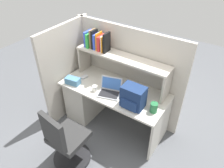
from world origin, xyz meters
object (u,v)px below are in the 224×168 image
Objects in this scene: paper_cup at (95,88)px; tissue_box at (73,81)px; laptop at (110,90)px; computer_mouse at (84,77)px; office_chair at (66,142)px; backpack at (133,97)px; snack_canister at (154,108)px.

tissue_box is (-0.39, -0.04, 0.01)m from paper_cup.
laptop is 4.23× the size of paper_cup.
computer_mouse is 0.11× the size of office_chair.
office_chair is (-0.14, -0.82, -0.39)m from laptop.
laptop is at bearing 0.11° from computer_mouse.
computer_mouse is (-0.95, 0.15, -0.13)m from backpack.
office_chair is at bearing -135.05° from snack_canister.
office_chair is at bearing -99.38° from laptop.
backpack is 1.05m from office_chair.
office_chair reaches higher than snack_canister.
computer_mouse is 0.22m from tissue_box.
backpack is at bearing -8.67° from laptop.
backpack is at bearing -5.59° from tissue_box.
laptop is 0.68m from snack_canister.
snack_canister is (1.27, 0.11, 0.02)m from tissue_box.
laptop reaches higher than computer_mouse.
snack_canister is (0.68, -0.01, 0.02)m from laptop.
laptop is 0.22m from paper_cup.
laptop reaches higher than tissue_box.
office_chair is (-0.54, -0.76, -0.48)m from backpack.
office_chair is at bearing -65.91° from tissue_box.
office_chair is (0.46, -0.70, -0.39)m from tissue_box.
snack_canister reaches higher than computer_mouse.
paper_cup is 0.39m from tissue_box.
backpack is 2.94× the size of computer_mouse.
computer_mouse is 1.19× the size of paper_cup.
office_chair is (0.07, -0.74, -0.38)m from paper_cup.
office_chair is at bearing -56.40° from computer_mouse.
tissue_box is 0.92m from office_chair.
computer_mouse is 0.47× the size of tissue_box.
tissue_box is 1.61× the size of snack_canister.
paper_cup is at bearing -17.39° from computer_mouse.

